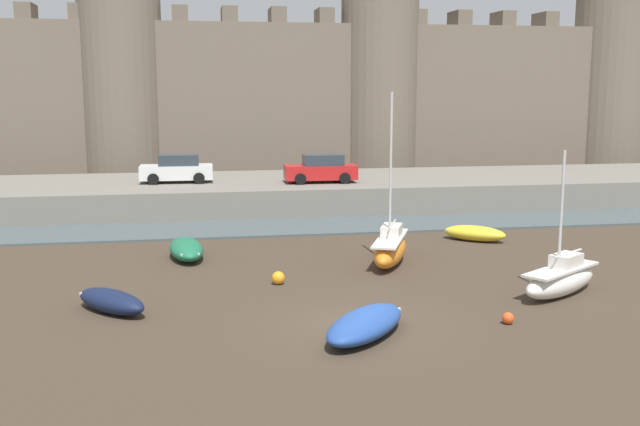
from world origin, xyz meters
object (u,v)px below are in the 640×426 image
at_px(rowboat_near_channel_left, 186,249).
at_px(sailboat_midflat_right, 390,248).
at_px(rowboat_foreground_left, 111,301).
at_px(car_quay_east, 321,169).
at_px(sailboat_near_channel_right, 561,279).
at_px(mooring_buoy_near_channel, 278,278).
at_px(rowboat_midflat_centre, 365,324).
at_px(rowboat_midflat_left, 475,233).
at_px(car_quay_west, 177,169).
at_px(mooring_buoy_near_shore, 508,318).

distance_m(rowboat_near_channel_left, sailboat_midflat_right, 8.41).
bearing_deg(rowboat_foreground_left, car_quay_east, 61.90).
distance_m(sailboat_near_channel_right, mooring_buoy_near_channel, 9.82).
bearing_deg(sailboat_midflat_right, rowboat_midflat_centre, -109.49).
relative_size(rowboat_midflat_left, car_quay_east, 0.72).
bearing_deg(rowboat_midflat_left, mooring_buoy_near_channel, -148.01).
distance_m(rowboat_foreground_left, sailboat_midflat_right, 11.50).
xyz_separation_m(rowboat_midflat_centre, sailboat_near_channel_right, (7.56, 3.10, 0.18)).
xyz_separation_m(rowboat_foreground_left, car_quay_east, (9.94, 18.61, 1.97)).
bearing_deg(rowboat_foreground_left, sailboat_near_channel_right, -2.07).
bearing_deg(sailboat_midflat_right, sailboat_near_channel_right, -50.46).
bearing_deg(car_quay_west, sailboat_midflat_right, -60.25).
distance_m(sailboat_near_channel_right, mooring_buoy_near_shore, 4.10).
xyz_separation_m(rowboat_midflat_centre, mooring_buoy_near_channel, (-1.78, 6.11, -0.15)).
distance_m(rowboat_foreground_left, rowboat_near_channel_left, 7.59).
bearing_deg(rowboat_near_channel_left, car_quay_west, 92.31).
bearing_deg(rowboat_midflat_left, sailboat_midflat_right, -143.81).
distance_m(mooring_buoy_near_channel, car_quay_west, 18.04).
distance_m(rowboat_midflat_left, rowboat_near_channel_left, 13.16).
relative_size(rowboat_midflat_left, sailboat_midflat_right, 0.43).
relative_size(sailboat_near_channel_right, car_quay_west, 1.20).
relative_size(sailboat_near_channel_right, car_quay_east, 1.20).
distance_m(rowboat_midflat_centre, sailboat_near_channel_right, 8.18).
height_order(rowboat_near_channel_left, car_quay_west, car_quay_west).
height_order(sailboat_near_channel_right, rowboat_near_channel_left, sailboat_near_channel_right).
xyz_separation_m(rowboat_near_channel_left, sailboat_midflat_right, (8.08, -2.29, 0.23)).
relative_size(rowboat_near_channel_left, mooring_buoy_near_channel, 7.54).
distance_m(rowboat_foreground_left, car_quay_west, 20.16).
height_order(rowboat_midflat_centre, mooring_buoy_near_shore, rowboat_midflat_centre).
distance_m(sailboat_near_channel_right, car_quay_east, 19.86).
distance_m(rowboat_midflat_centre, car_quay_west, 24.35).
distance_m(rowboat_midflat_left, mooring_buoy_near_shore, 12.35).
bearing_deg(rowboat_near_channel_left, sailboat_midflat_right, -15.85).
height_order(car_quay_east, car_quay_west, same).
xyz_separation_m(sailboat_near_channel_right, rowboat_near_channel_left, (-12.61, 7.78, -0.16)).
relative_size(mooring_buoy_near_shore, mooring_buoy_near_channel, 0.76).
xyz_separation_m(rowboat_midflat_centre, mooring_buoy_near_shore, (4.48, 0.42, -0.21)).
height_order(rowboat_midflat_centre, car_quay_west, car_quay_west).
relative_size(rowboat_midflat_left, mooring_buoy_near_shore, 8.22).
xyz_separation_m(sailboat_midflat_right, car_quay_east, (-0.44, 13.67, 1.71)).
bearing_deg(rowboat_midflat_centre, mooring_buoy_near_channel, 106.19).
bearing_deg(rowboat_near_channel_left, rowboat_midflat_centre, -65.12).
xyz_separation_m(rowboat_foreground_left, rowboat_midflat_centre, (7.34, -3.64, 0.01)).
height_order(rowboat_near_channel_left, mooring_buoy_near_shore, rowboat_near_channel_left).
bearing_deg(mooring_buoy_near_channel, rowboat_midflat_centre, -73.81).
distance_m(mooring_buoy_near_shore, car_quay_west, 25.39).
bearing_deg(rowboat_midflat_centre, car_quay_east, 83.35).
height_order(mooring_buoy_near_channel, car_quay_east, car_quay_east).
bearing_deg(sailboat_near_channel_right, sailboat_midflat_right, 129.54).
distance_m(rowboat_midflat_centre, mooring_buoy_near_channel, 6.37).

